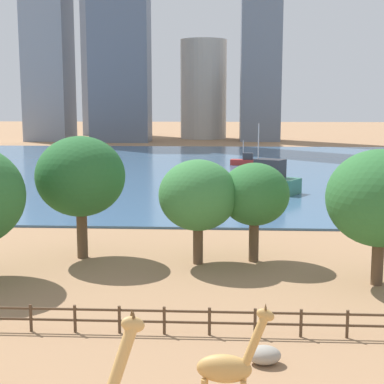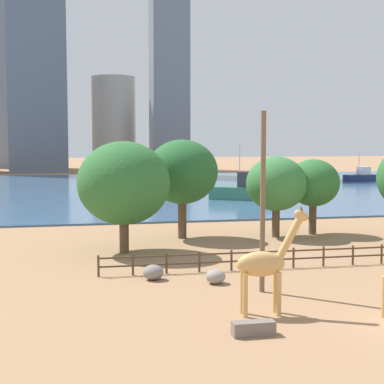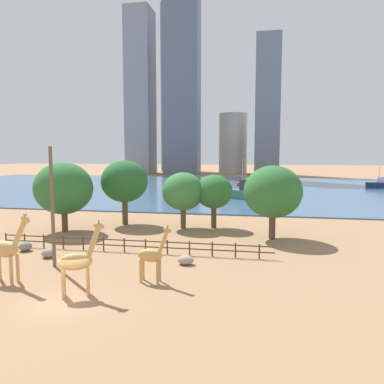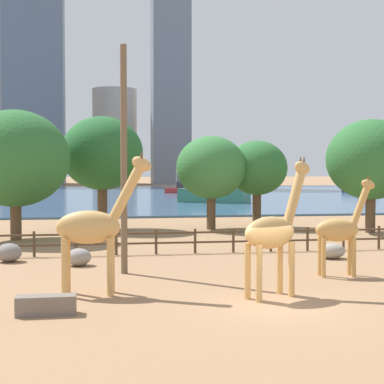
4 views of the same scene
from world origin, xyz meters
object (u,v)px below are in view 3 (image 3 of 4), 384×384
Objects in this scene: tree_left_small at (214,192)px; boat_ferry at (245,192)px; giraffe_young at (78,261)px; tree_right_small at (183,192)px; tree_left_large at (64,188)px; giraffe_companion at (7,249)px; boat_tug at (381,184)px; utility_pole at (52,207)px; boulder_near_fence at (25,246)px; giraffe_tall at (152,255)px; boulder_small at (48,253)px; tree_right_tall at (124,182)px; boulder_by_pole at (186,260)px; boat_sailboat at (246,184)px; tree_center_broad at (273,192)px.

boat_ferry is (2.49, 28.72, -2.97)m from tree_left_small.
tree_right_small is (2.05, 22.60, 2.22)m from giraffe_young.
giraffe_young is 21.47m from tree_left_large.
giraffe_companion is 0.74× the size of tree_right_small.
boat_tug is (53.10, 65.28, -3.89)m from tree_left_large.
boulder_near_fence is at bearing 143.74° from utility_pole.
utility_pole reaches higher than giraffe_tall.
boat_tug is (38.05, 80.00, -0.76)m from giraffe_tall.
boulder_small is at bearing 102.13° from giraffe_companion.
tree_right_tall is at bearing 72.66° from boulder_near_fence.
boulder_by_pole is 0.17× the size of tree_left_large.
boulder_near_fence is 0.26× the size of boat_sailboat.
giraffe_companion is 4.20× the size of boulder_near_fence.
tree_right_tall is at bearing 45.82° from tree_left_large.
tree_left_small is (15.99, 14.04, 4.02)m from boulder_near_fence.
tree_left_large is (-11.17, 18.12, 2.79)m from giraffe_young.
tree_right_tall is at bearing 125.51° from boulder_by_pole.
boulder_by_pole is at bearing 117.87° from boat_ferry.
tree_left_large is 17.69m from tree_left_small.
tree_right_tall reaches higher than giraffe_young.
tree_right_tall reaches higher than boat_sailboat.
boulder_by_pole is (15.65, -1.41, -0.07)m from boulder_near_fence.
tree_left_small is at bearing 66.71° from giraffe_companion.
boat_tug is (47.75, 59.78, -4.35)m from tree_right_tall.
giraffe_young is at bearing 92.82° from boat_sailboat.
boulder_near_fence is at bearing -107.34° from tree_right_tall.
giraffe_tall is at bearing -22.78° from boulder_near_fence.
boulder_near_fence is 1.07× the size of boulder_small.
giraffe_tall is at bearing -95.23° from tree_left_small.
boulder_near_fence is 90.61m from boat_tug.
boat_ferry reaches higher than giraffe_companion.
tree_right_small is at bearing 99.54° from giraffe_tall.
tree_left_small is at bearing 51.11° from boulder_small.
utility_pole is at bearing -166.33° from boulder_by_pole.
giraffe_tall is 3.45× the size of boulder_near_fence.
boulder_near_fence is at bearing -157.69° from tree_center_broad.
boulder_small is 17.88m from tree_right_small.
utility_pole is 1.17× the size of tree_right_tall.
utility_pole is (-4.94, 5.42, 2.55)m from giraffe_young.
boulder_near_fence is 15.80m from tree_right_tall.
giraffe_companion is 6.65m from boulder_small.
utility_pole is 5.37m from boulder_small.
boat_sailboat is at bearing 80.79° from utility_pole.
boat_sailboat is 0.69× the size of boat_tug.
giraffe_companion is 22.82m from tree_right_small.
tree_right_tall reaches higher than boat_tug.
boulder_small is 0.14× the size of tree_center_broad.
boulder_small is 0.17× the size of boat_tug.
boulder_near_fence is 25.14m from tree_center_broad.
utility_pole is at bearing 88.73° from boat_sailboat.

